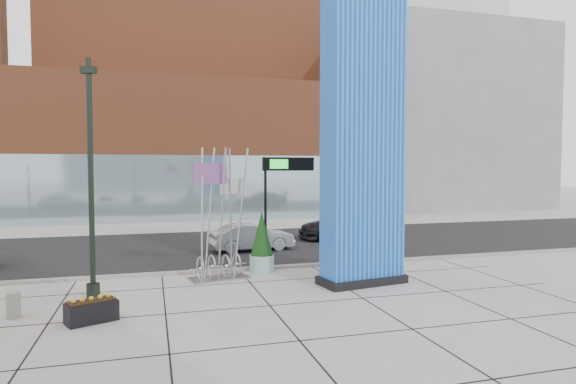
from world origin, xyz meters
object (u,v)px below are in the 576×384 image
object	(u,v)px
public_art_sculpture	(219,245)
car_silver_mid	(252,237)
concrete_bollard	(13,305)
overhead_street_sign	(284,173)
blue_pylon	(363,144)
lamp_post	(91,201)

from	to	relation	value
public_art_sculpture	car_silver_mid	xyz separation A→B (m)	(2.35, 5.48, -0.60)
concrete_bollard	overhead_street_sign	size ratio (longest dim) A/B	0.16
public_art_sculpture	car_silver_mid	world-z (taller)	public_art_sculpture
blue_pylon	lamp_post	distance (m)	9.14
car_silver_mid	public_art_sculpture	bearing A→B (deg)	149.68
lamp_post	concrete_bollard	world-z (taller)	lamp_post
public_art_sculpture	lamp_post	bearing A→B (deg)	-170.93
public_art_sculpture	overhead_street_sign	xyz separation A→B (m)	(2.73, 0.94, 2.59)
blue_pylon	overhead_street_sign	bearing A→B (deg)	114.22
overhead_street_sign	car_silver_mid	distance (m)	5.56
lamp_post	concrete_bollard	distance (m)	3.62
lamp_post	car_silver_mid	distance (m)	9.86
blue_pylon	lamp_post	xyz separation A→B (m)	(-8.93, 0.55, -1.85)
blue_pylon	concrete_bollard	distance (m)	11.75
car_silver_mid	blue_pylon	bearing A→B (deg)	-169.43
blue_pylon	concrete_bollard	world-z (taller)	blue_pylon
overhead_street_sign	car_silver_mid	xyz separation A→B (m)	(-0.39, 4.54, -3.19)
blue_pylon	car_silver_mid	distance (m)	8.99
lamp_post	public_art_sculpture	xyz separation A→B (m)	(4.17, 1.52, -1.78)
public_art_sculpture	overhead_street_sign	distance (m)	3.88
concrete_bollard	overhead_street_sign	world-z (taller)	overhead_street_sign
blue_pylon	lamp_post	size ratio (longest dim) A/B	1.36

